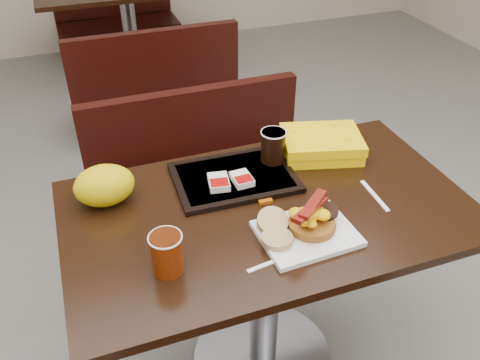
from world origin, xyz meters
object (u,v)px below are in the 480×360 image
object	(u,v)px
coffee_cup_near	(167,254)
hashbrown_sleeve_right	(242,179)
fork	(262,266)
tray	(234,178)
bench_far_s	(151,77)
platter	(307,234)
hashbrown_sleeve_left	(219,182)
pancake_stack	(312,224)
table_far	(131,38)
knife	(375,196)
coffee_cup_far	(273,146)
bench_near_n	(206,183)
bench_far_n	(117,12)
table_near	(265,293)
clamshell	(321,144)
paper_bag	(104,185)

from	to	relation	value
coffee_cup_near	hashbrown_sleeve_right	distance (m)	0.41
fork	tray	size ratio (longest dim) A/B	0.32
bench_far_s	platter	size ratio (longest dim) A/B	3.85
fork	hashbrown_sleeve_left	bearing A→B (deg)	82.81
pancake_stack	fork	size ratio (longest dim) A/B	1.08
table_far	fork	distance (m)	2.85
fork	knife	size ratio (longest dim) A/B	0.77
pancake_stack	table_far	bearing A→B (deg)	91.46
fork	coffee_cup_far	size ratio (longest dim) A/B	1.14
bench_near_n	platter	xyz separation A→B (m)	(0.05, -0.85, 0.40)
bench_far_n	knife	world-z (taller)	knife
table_far	table_near	bearing A→B (deg)	-90.00
bench_far_n	hashbrown_sleeve_right	bearing A→B (deg)	-90.71
tray	coffee_cup_near	bearing A→B (deg)	-130.67
platter	tray	xyz separation A→B (m)	(-0.10, 0.32, 0.00)
fork	table_near	bearing A→B (deg)	55.87
table_far	clamshell	size ratio (longest dim) A/B	4.57
paper_bag	fork	bearing A→B (deg)	-50.39
clamshell	paper_bag	world-z (taller)	paper_bag
bench_near_n	pancake_stack	xyz separation A→B (m)	(0.07, -0.84, 0.42)
fork	coffee_cup_far	distance (m)	0.48
table_near	platter	size ratio (longest dim) A/B	4.62
table_near	tray	xyz separation A→B (m)	(-0.05, 0.17, 0.38)
bench_far_n	clamshell	distance (m)	3.13
platter	bench_far_n	bearing A→B (deg)	88.38
bench_far_n	pancake_stack	distance (m)	3.47
table_far	tray	distance (m)	2.46
fork	coffee_cup_far	bearing A→B (deg)	56.35
bench_far_s	paper_bag	size ratio (longest dim) A/B	5.61
table_near	platter	distance (m)	0.41
platter	pancake_stack	xyz separation A→B (m)	(0.02, 0.01, 0.02)
bench_far_n	platter	bearing A→B (deg)	-89.17
fork	paper_bag	size ratio (longest dim) A/B	0.69
platter	coffee_cup_far	xyz separation A→B (m)	(0.05, 0.36, 0.06)
bench_near_n	coffee_cup_far	world-z (taller)	coffee_cup_far
table_far	hashbrown_sleeve_right	size ratio (longest dim) A/B	15.51
bench_far_s	hashbrown_sleeve_right	world-z (taller)	hashbrown_sleeve_right
table_far	hashbrown_sleeve_right	distance (m)	2.51
tray	paper_bag	bearing A→B (deg)	178.70
table_near	clamshell	distance (m)	0.54
coffee_cup_near	coffee_cup_far	bearing A→B (deg)	39.08
platter	knife	xyz separation A→B (m)	(0.27, 0.09, -0.01)
fork	bench_far_s	bearing A→B (deg)	79.31
knife	tray	world-z (taller)	tray
knife	hashbrown_sleeve_right	bearing A→B (deg)	-114.40
bench_far_n	hashbrown_sleeve_right	size ratio (longest dim) A/B	12.92
clamshell	paper_bag	bearing A→B (deg)	-162.67
knife	hashbrown_sleeve_left	xyz separation A→B (m)	(-0.44, 0.19, 0.03)
bench_far_s	hashbrown_sleeve_left	world-z (taller)	hashbrown_sleeve_left
table_far	paper_bag	world-z (taller)	paper_bag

